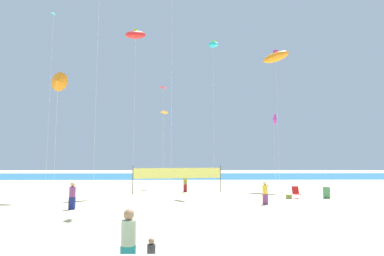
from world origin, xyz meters
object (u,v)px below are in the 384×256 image
kite_cyan_diamond (53,26)px  kite_red_inflatable (136,35)px  beach_handbag (289,197)px  beachgoer_olive_shirt (185,183)px  kite_orange_delta (58,81)px  kite_red_diamond (163,88)px  kite_orange_diamond (165,112)px  toddler_figure (151,256)px  kite_cyan_inflatable (213,45)px  kite_magenta_delta (274,119)px  folding_beach_chair (296,192)px  kite_orange_inflatable (276,57)px  mother_figure (128,240)px  trash_barrel (327,193)px  beachgoer_plum_shirt (72,195)px  volleyball_net (178,174)px  beachgoer_mustard_shirt (265,192)px

kite_cyan_diamond → kite_red_inflatable: kite_cyan_diamond is taller
beach_handbag → beachgoer_olive_shirt: bearing=148.7°
kite_orange_delta → kite_red_inflatable: (5.37, 3.45, 5.24)m
kite_red_diamond → beach_handbag: bearing=-47.3°
kite_orange_diamond → kite_red_inflatable: bearing=-114.3°
toddler_figure → kite_cyan_inflatable: size_ratio=0.07×
beach_handbag → kite_magenta_delta: (2.91, 13.56, 7.60)m
kite_red_diamond → kite_cyan_inflatable: size_ratio=0.83×
kite_red_diamond → kite_orange_diamond: kite_red_diamond is taller
beachgoer_olive_shirt → kite_red_inflatable: size_ratio=0.10×
folding_beach_chair → kite_orange_inflatable: kite_orange_inflatable is taller
beachgoer_olive_shirt → kite_orange_inflatable: size_ratio=0.10×
kite_cyan_inflatable → kite_orange_inflatable: bearing=32.0°
kite_cyan_inflatable → kite_cyan_diamond: bearing=178.9°
mother_figure → kite_cyan_inflatable: bearing=58.4°
folding_beach_chair → trash_barrel: (2.33, -0.03, -0.04)m
beachgoer_olive_shirt → kite_orange_delta: 13.61m
beachgoer_olive_shirt → kite_orange_diamond: size_ratio=0.19×
trash_barrel → kite_orange_inflatable: kite_orange_inflatable is taller
mother_figure → kite_red_inflatable: 23.21m
beachgoer_plum_shirt → kite_red_inflatable: bearing=-65.4°
kite_orange_diamond → beachgoer_olive_shirt: bearing=-61.6°
kite_red_diamond → kite_cyan_inflatable: kite_cyan_inflatable is taller
kite_cyan_diamond → kite_orange_delta: bearing=-58.2°
kite_orange_delta → kite_cyan_inflatable: kite_cyan_inflatable is taller
volleyball_net → mother_figure: bearing=-92.1°
kite_red_inflatable → kite_orange_inflatable: bearing=16.9°
kite_red_diamond → kite_orange_delta: size_ratio=1.17×
toddler_figure → kite_orange_diamond: kite_orange_diamond is taller
folding_beach_chair → kite_cyan_diamond: size_ratio=0.05×
beachgoer_olive_shirt → kite_cyan_diamond: kite_cyan_diamond is taller
folding_beach_chair → kite_orange_delta: 20.30m
beachgoer_olive_shirt → beach_handbag: (7.81, -4.76, -0.65)m
beachgoer_mustard_shirt → volleyball_net: 9.04m
mother_figure → beach_handbag: size_ratio=4.28×
folding_beach_chair → toddler_figure: bearing=-111.6°
beachgoer_plum_shirt → kite_red_inflatable: size_ratio=0.11×
beachgoer_plum_shirt → beachgoer_olive_shirt: (6.66, 9.35, -0.05)m
beach_handbag → kite_magenta_delta: size_ratio=0.05×
mother_figure → kite_orange_delta: (-8.57, 15.27, 8.10)m
kite_cyan_inflatable → kite_red_inflatable: kite_red_inflatable is taller
kite_orange_diamond → kite_orange_inflatable: bearing=-4.1°
folding_beach_chair → kite_red_diamond: 18.86m
toddler_figure → beach_handbag: size_ratio=2.42×
beachgoer_plum_shirt → kite_orange_delta: (-3.25, 4.91, 8.15)m
kite_red_inflatable → kite_red_diamond: bearing=75.6°
trash_barrel → kite_orange_inflatable: size_ratio=0.06×
kite_red_diamond → kite_orange_inflatable: (12.15, -3.24, 2.62)m
beachgoer_plum_shirt → volleyball_net: (6.03, 8.58, 0.77)m
beachgoer_mustard_shirt → kite_orange_delta: bearing=-51.8°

